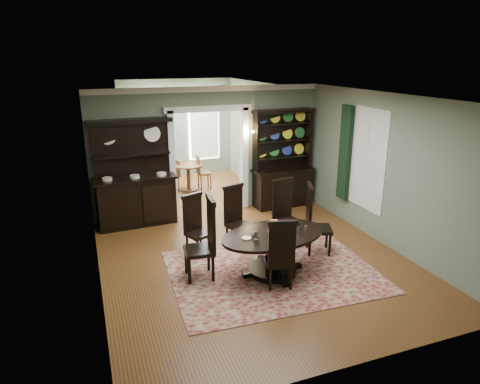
# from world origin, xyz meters

# --- Properties ---
(room) EXTENTS (5.51, 6.01, 3.01)m
(room) POSITION_xyz_m (0.00, 0.04, 1.58)
(room) COLOR brown
(room) RESTS_ON ground
(parlor) EXTENTS (3.51, 3.50, 3.01)m
(parlor) POSITION_xyz_m (0.00, 5.53, 1.52)
(parlor) COLOR brown
(parlor) RESTS_ON ground
(doorway_trim) EXTENTS (2.08, 0.25, 2.57)m
(doorway_trim) POSITION_xyz_m (0.00, 3.00, 1.62)
(doorway_trim) COLOR silver
(doorway_trim) RESTS_ON floor
(right_window) EXTENTS (0.15, 1.47, 2.12)m
(right_window) POSITION_xyz_m (2.69, 0.93, 1.60)
(right_window) COLOR white
(right_window) RESTS_ON wall_right
(wall_sconce) EXTENTS (0.27, 0.21, 0.21)m
(wall_sconce) POSITION_xyz_m (0.95, 2.85, 1.89)
(wall_sconce) COLOR #B69330
(wall_sconce) RESTS_ON back_wall_right
(rug) EXTENTS (3.67, 2.89, 0.01)m
(rug) POSITION_xyz_m (0.13, -0.45, 0.01)
(rug) COLOR maroon
(rug) RESTS_ON floor
(dining_table) EXTENTS (2.09, 2.04, 0.75)m
(dining_table) POSITION_xyz_m (0.12, -0.49, 0.52)
(dining_table) COLOR black
(dining_table) RESTS_ON rug
(centerpiece) EXTENTS (1.23, 0.79, 0.20)m
(centerpiece) POSITION_xyz_m (0.17, -0.39, 0.81)
(centerpiece) COLOR silver
(centerpiece) RESTS_ON dining_table
(chair_far_left) EXTENTS (0.56, 0.55, 1.19)m
(chair_far_left) POSITION_xyz_m (-0.94, 0.77, 0.62)
(chair_far_left) COLOR black
(chair_far_left) RESTS_ON rug
(chair_far_mid) EXTENTS (0.57, 0.56, 1.25)m
(chair_far_mid) POSITION_xyz_m (-0.08, 0.87, 0.66)
(chair_far_mid) COLOR black
(chair_far_mid) RESTS_ON rug
(chair_far_right) EXTENTS (0.57, 0.55, 1.32)m
(chair_far_right) POSITION_xyz_m (0.90, 0.66, 0.70)
(chair_far_right) COLOR black
(chair_far_right) RESTS_ON rug
(chair_end_left) EXTENTS (0.55, 0.58, 1.44)m
(chair_end_left) POSITION_xyz_m (-1.01, -0.21, 0.76)
(chair_end_left) COLOR black
(chair_end_left) RESTS_ON rug
(chair_end_right) EXTENTS (0.64, 0.65, 1.37)m
(chair_end_right) POSITION_xyz_m (1.19, 0.02, 0.72)
(chair_end_right) COLOR black
(chair_end_right) RESTS_ON rug
(chair_near) EXTENTS (0.55, 0.53, 1.23)m
(chair_near) POSITION_xyz_m (0.00, -1.01, 0.65)
(chair_near) COLOR black
(chair_near) RESTS_ON rug
(sideboard) EXTENTS (1.84, 0.75, 2.37)m
(sideboard) POSITION_xyz_m (-1.80, 2.72, 0.83)
(sideboard) COLOR black
(sideboard) RESTS_ON floor
(welsh_dresser) EXTENTS (1.58, 0.65, 2.43)m
(welsh_dresser) POSITION_xyz_m (1.83, 2.74, 0.88)
(welsh_dresser) COLOR black
(welsh_dresser) RESTS_ON floor
(parlor_table) EXTENTS (0.83, 0.83, 0.77)m
(parlor_table) POSITION_xyz_m (-0.11, 4.71, 0.50)
(parlor_table) COLOR #512E17
(parlor_table) RESTS_ON parlor_floor
(parlor_chair_left) EXTENTS (0.40, 0.38, 0.87)m
(parlor_chair_left) POSITION_xyz_m (-0.48, 4.88, 0.47)
(parlor_chair_left) COLOR #512E17
(parlor_chair_left) RESTS_ON parlor_floor
(parlor_chair_right) EXTENTS (0.41, 0.41, 0.97)m
(parlor_chair_right) POSITION_xyz_m (0.30, 4.78, 0.52)
(parlor_chair_right) COLOR #512E17
(parlor_chair_right) RESTS_ON parlor_floor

